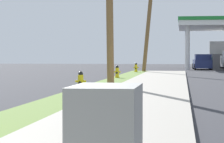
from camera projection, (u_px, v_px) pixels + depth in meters
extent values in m
cylinder|color=yellow|center=(81.00, 89.00, 19.90)|extent=(0.29, 0.29, 0.06)
cylinder|color=yellow|center=(81.00, 83.00, 19.90)|extent=(0.22, 0.22, 0.60)
sphere|color=black|center=(81.00, 74.00, 19.89)|extent=(0.19, 0.19, 0.19)
cylinder|color=black|center=(81.00, 72.00, 19.88)|extent=(0.06, 0.06, 0.05)
cylinder|color=yellow|center=(77.00, 81.00, 19.92)|extent=(0.10, 0.09, 0.09)
cylinder|color=yellow|center=(85.00, 81.00, 19.87)|extent=(0.10, 0.09, 0.09)
cylinder|color=black|center=(80.00, 83.00, 19.73)|extent=(0.11, 0.12, 0.11)
cylinder|color=yellow|center=(117.00, 77.00, 30.92)|extent=(0.29, 0.29, 0.06)
cylinder|color=yellow|center=(117.00, 73.00, 30.92)|extent=(0.22, 0.22, 0.60)
sphere|color=black|center=(117.00, 67.00, 30.90)|extent=(0.19, 0.19, 0.19)
cylinder|color=black|center=(117.00, 66.00, 30.90)|extent=(0.06, 0.06, 0.05)
cylinder|color=yellow|center=(115.00, 72.00, 30.94)|extent=(0.10, 0.09, 0.09)
cylinder|color=yellow|center=(120.00, 72.00, 30.89)|extent=(0.10, 0.09, 0.09)
cylinder|color=black|center=(117.00, 73.00, 30.75)|extent=(0.11, 0.12, 0.11)
cylinder|color=yellow|center=(136.00, 71.00, 41.51)|extent=(0.29, 0.29, 0.06)
cylinder|color=yellow|center=(136.00, 68.00, 41.50)|extent=(0.22, 0.22, 0.60)
sphere|color=black|center=(136.00, 64.00, 41.49)|extent=(0.19, 0.19, 0.19)
cylinder|color=black|center=(136.00, 63.00, 41.49)|extent=(0.06, 0.06, 0.05)
cylinder|color=yellow|center=(134.00, 68.00, 41.52)|extent=(0.10, 0.09, 0.09)
cylinder|color=yellow|center=(138.00, 68.00, 41.48)|extent=(0.10, 0.09, 0.09)
cylinder|color=black|center=(136.00, 68.00, 41.33)|extent=(0.11, 0.12, 0.11)
cylinder|color=brown|center=(149.00, 13.00, 42.00)|extent=(1.40, 1.20, 9.75)
cylinder|color=silver|center=(188.00, 48.00, 50.74)|extent=(0.44, 0.44, 4.41)
cylinder|color=silver|center=(187.00, 49.00, 61.47)|extent=(0.44, 0.44, 4.41)
cube|color=white|center=(213.00, 26.00, 55.64)|extent=(7.38, 12.64, 0.50)
cube|color=#1E8433|center=(213.00, 22.00, 55.63)|extent=(7.48, 12.74, 0.36)
cube|color=#47474C|center=(216.00, 62.00, 50.40)|extent=(0.70, 1.10, 1.60)
cube|color=#47474C|center=(210.00, 61.00, 61.14)|extent=(0.70, 1.10, 1.60)
cube|color=black|center=(222.00, 63.00, 59.06)|extent=(2.08, 4.60, 0.85)
cube|color=black|center=(223.00, 57.00, 58.82)|extent=(1.72, 2.11, 0.56)
cylinder|color=black|center=(215.00, 65.00, 60.90)|extent=(0.25, 0.61, 0.60)
cylinder|color=black|center=(215.00, 66.00, 57.57)|extent=(0.25, 0.61, 0.60)
cube|color=navy|center=(203.00, 64.00, 52.48)|extent=(1.96, 4.55, 0.85)
cube|color=navy|center=(203.00, 57.00, 52.23)|extent=(1.66, 2.07, 0.56)
cylinder|color=black|center=(193.00, 66.00, 54.27)|extent=(0.24, 0.61, 0.60)
cylinder|color=black|center=(210.00, 66.00, 54.09)|extent=(0.24, 0.61, 0.60)
cylinder|color=black|center=(195.00, 67.00, 50.89)|extent=(0.24, 0.61, 0.60)
cylinder|color=black|center=(213.00, 67.00, 50.71)|extent=(0.24, 0.61, 0.60)
cylinder|color=black|center=(219.00, 65.00, 57.56)|extent=(0.28, 0.78, 0.76)
cube|color=#197075|center=(217.00, 61.00, 62.93)|extent=(2.29, 6.49, 1.00)
cube|color=white|center=(218.00, 50.00, 62.13)|extent=(2.14, 4.05, 1.90)
cube|color=#197075|center=(217.00, 54.00, 64.91)|extent=(1.93, 2.13, 0.90)
cylinder|color=black|center=(209.00, 64.00, 65.72)|extent=(0.25, 0.77, 0.76)
cylinder|color=black|center=(210.00, 64.00, 60.51)|extent=(0.25, 0.77, 0.76)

